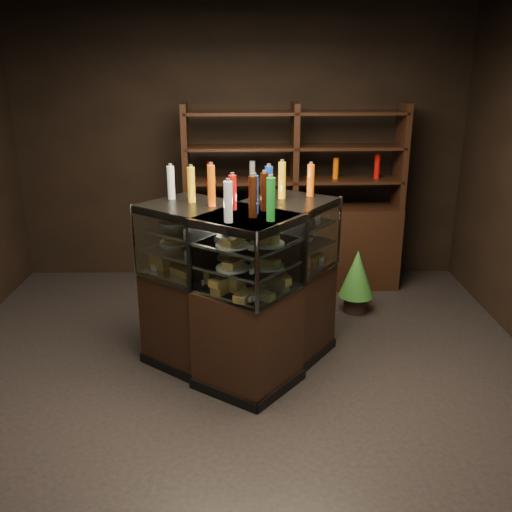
{
  "coord_description": "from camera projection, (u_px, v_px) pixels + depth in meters",
  "views": [
    {
      "loc": [
        0.1,
        -3.92,
        2.39
      ],
      "look_at": [
        0.15,
        0.09,
        1.02
      ],
      "focal_mm": 40.0,
      "sensor_mm": 36.0,
      "label": 1
    }
  ],
  "objects": [
    {
      "name": "room_shell",
      "position": [
        234.0,
        132.0,
        3.85
      ],
      "size": [
        5.02,
        5.02,
        3.01
      ],
      "color": "black",
      "rests_on": "ground"
    },
    {
      "name": "back_shelving",
      "position": [
        293.0,
        234.0,
        6.23
      ],
      "size": [
        2.34,
        0.5,
        2.0
      ],
      "rotation": [
        0.0,
        0.0,
        0.04
      ],
      "color": "black",
      "rests_on": "ground"
    },
    {
      "name": "display_case",
      "position": [
        244.0,
        317.0,
        4.55
      ],
      "size": [
        1.69,
        1.38,
        1.36
      ],
      "rotation": [
        0.0,
        0.0,
        0.15
      ],
      "color": "black",
      "rests_on": "ground"
    },
    {
      "name": "ground",
      "position": [
        237.0,
        383.0,
        4.48
      ],
      "size": [
        5.0,
        5.0,
        0.0
      ],
      "primitive_type": "plane",
      "color": "black",
      "rests_on": "ground"
    },
    {
      "name": "bottles_top",
      "position": [
        243.0,
        190.0,
        4.22
      ],
      "size": [
        1.14,
        0.9,
        0.3
      ],
      "color": "#D8590A",
      "rests_on": "display_case"
    },
    {
      "name": "potted_conifer",
      "position": [
        357.0,
        273.0,
        5.63
      ],
      "size": [
        0.34,
        0.34,
        0.73
      ],
      "rotation": [
        0.0,
        0.0,
        -0.24
      ],
      "color": "black",
      "rests_on": "ground"
    },
    {
      "name": "food_display",
      "position": [
        243.0,
        248.0,
        4.36
      ],
      "size": [
        1.31,
        1.04,
        0.42
      ],
      "color": "#DCB54F",
      "rests_on": "display_case"
    }
  ]
}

